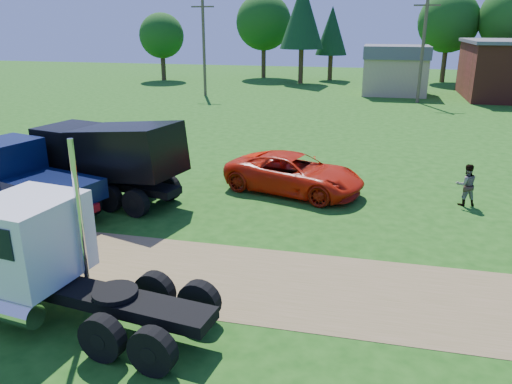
% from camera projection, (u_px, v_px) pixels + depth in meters
% --- Properties ---
extents(ground, '(140.00, 140.00, 0.00)m').
position_uv_depth(ground, '(279.00, 284.00, 13.83)').
color(ground, '#174910').
rests_on(ground, ground).
extents(dirt_track, '(120.00, 4.20, 0.01)m').
position_uv_depth(dirt_track, '(279.00, 284.00, 13.83)').
color(dirt_track, brown).
rests_on(dirt_track, ground).
extents(white_semi_tractor, '(7.44, 3.36, 4.40)m').
position_uv_depth(white_semi_tractor, '(35.00, 257.00, 12.09)').
color(white_semi_tractor, black).
rests_on(white_semi_tractor, ground).
extents(black_dump_truck, '(7.88, 3.94, 3.34)m').
position_uv_depth(black_dump_truck, '(101.00, 155.00, 19.93)').
color(black_dump_truck, black).
rests_on(black_dump_truck, ground).
extents(navy_truck, '(6.47, 3.69, 2.75)m').
position_uv_depth(navy_truck, '(19.00, 178.00, 18.54)').
color(navy_truck, maroon).
rests_on(navy_truck, ground).
extents(orange_pickup, '(6.41, 4.28, 1.63)m').
position_uv_depth(orange_pickup, '(294.00, 173.00, 21.09)').
color(orange_pickup, red).
rests_on(orange_pickup, ground).
extents(spectator_b, '(0.93, 0.79, 1.68)m').
position_uv_depth(spectator_b, '(466.00, 185.00, 19.55)').
color(spectator_b, '#999999').
rests_on(spectator_b, ground).
extents(tan_shed, '(6.20, 5.40, 4.70)m').
position_uv_depth(tan_shed, '(395.00, 69.00, 49.01)').
color(tan_shed, tan).
rests_on(tan_shed, ground).
extents(utility_poles, '(42.20, 0.28, 9.00)m').
position_uv_depth(utility_poles, '(423.00, 48.00, 43.23)').
color(utility_poles, brown).
rests_on(utility_poles, ground).
extents(tree_row, '(58.90, 11.78, 11.31)m').
position_uv_depth(tree_row, '(421.00, 21.00, 56.58)').
color(tree_row, '#3A2718').
rests_on(tree_row, ground).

